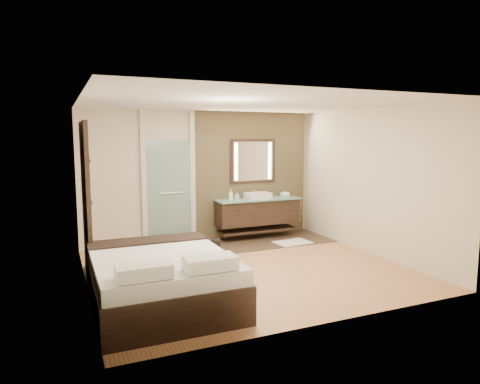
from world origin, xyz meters
name	(u,v)px	position (x,y,z in m)	size (l,w,h in m)	color
floor	(248,269)	(0.00, 0.00, 0.00)	(5.00, 5.00, 0.00)	#A46745
tile_strip	(242,243)	(0.60, 1.60, 0.01)	(3.80, 1.30, 0.01)	#3B2D20
stone_wall	(252,175)	(1.10, 2.21, 1.35)	(2.60, 0.08, 2.70)	tan
vanity	(257,212)	(1.10, 1.92, 0.58)	(1.85, 0.55, 0.88)	black
mirror_unit	(253,161)	(1.10, 2.16, 1.65)	(1.06, 0.04, 0.96)	black
frosted_door	(169,188)	(-0.75, 2.20, 1.14)	(1.10, 0.12, 2.70)	silver
shoji_partition	(86,200)	(-2.43, 0.60, 1.21)	(0.06, 1.20, 2.40)	black
bed	(161,279)	(-1.65, -0.93, 0.34)	(1.72, 2.15, 0.83)	black
bath_mat	(293,242)	(1.56, 1.21, 0.02)	(0.72, 0.50, 0.02)	silver
waste_bin	(216,245)	(-0.10, 1.26, 0.11)	(0.18, 0.18, 0.23)	black
tissue_box	(286,195)	(1.77, 1.88, 0.92)	(0.12, 0.12, 0.10)	silver
soap_bottle_a	(231,195)	(0.46, 1.86, 0.98)	(0.09, 0.09, 0.24)	white
soap_bottle_b	(237,196)	(0.64, 1.96, 0.94)	(0.07, 0.07, 0.15)	#B2B2B2
soap_bottle_c	(285,194)	(1.73, 1.84, 0.94)	(0.11, 0.11, 0.14)	#ADDAD9
cup	(283,194)	(1.77, 2.00, 0.91)	(0.12, 0.12, 0.09)	white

